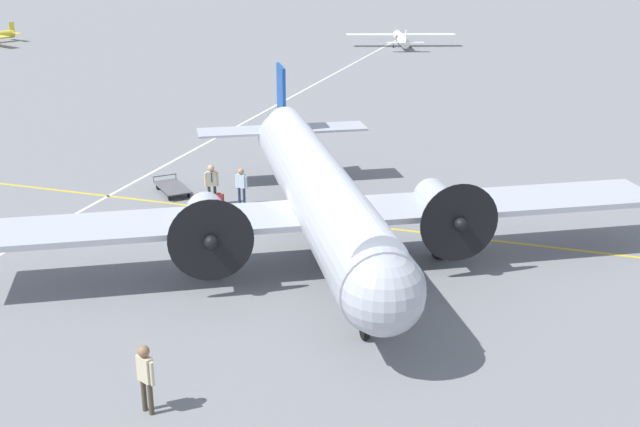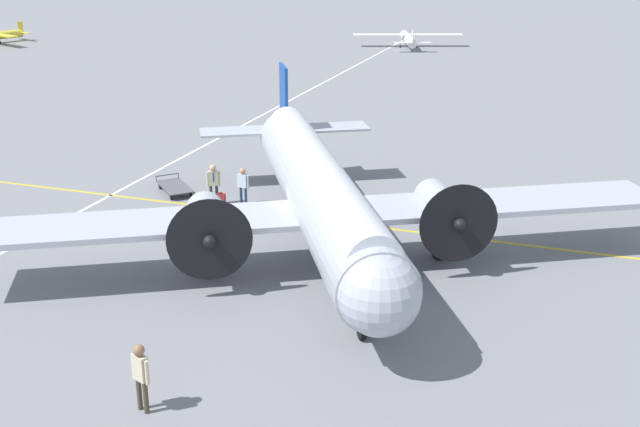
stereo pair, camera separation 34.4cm
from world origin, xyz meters
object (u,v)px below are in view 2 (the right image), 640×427
Objects in this scene: suitcase_upright_spare at (204,198)px; baggage_cart at (175,187)px; passenger_boarding at (213,180)px; ramp_agent at (243,182)px; crew_foreground at (140,371)px; suitcase_near_door at (221,199)px; airliner_main at (322,194)px; light_aircraft_distant at (408,38)px.

baggage_cart is (1.93, -0.95, 0.04)m from suitcase_upright_spare.
passenger_boarding reaches higher than ramp_agent.
suitcase_near_door is (5.04, -14.72, -0.87)m from crew_foreground.
ramp_agent is 3.69m from baggage_cart.
suitcase_near_door is (5.96, -3.99, -2.14)m from airliner_main.
ramp_agent is at bearing 36.31° from baggage_cart.
baggage_cart is at bearing -26.16° from suitcase_upright_spare.
passenger_boarding is at bearing 131.86° from crew_foreground.
passenger_boarding is 1.27m from ramp_agent.
light_aircraft_distant reaches higher than ramp_agent.
passenger_boarding is at bearing -168.91° from suitcase_upright_spare.
crew_foreground is at bearing -19.60° from baggage_cart.
crew_foreground reaches higher than baggage_cart.
airliner_main is 2.11× the size of light_aircraft_distant.
suitcase_upright_spare is (1.66, 0.46, -0.76)m from ramp_agent.
light_aircraft_distant is at bearing -85.80° from suitcase_near_door.
ramp_agent is at bearing 164.63° from passenger_boarding.
suitcase_near_door reaches higher than suitcase_upright_spare.
crew_foreground is at bearing -34.66° from airliner_main.
crew_foreground is 17.37m from baggage_cart.
suitcase_upright_spare is at bearing -149.64° from airliner_main.
airliner_main is at bearing 170.31° from light_aircraft_distant.
airliner_main is 12.45× the size of passenger_boarding.
ramp_agent is 0.16× the size of light_aircraft_distant.
airliner_main is at bearing 106.95° from crew_foreground.
passenger_boarding is 3.41× the size of suitcase_upright_spare.
passenger_boarding is at bearing 8.13° from suitcase_near_door.
ramp_agent is 3.13× the size of suitcase_upright_spare.
baggage_cart is (8.64, -4.81, -2.12)m from airliner_main.
airliner_main is at bearing 146.19° from suitcase_near_door.
ramp_agent reaches higher than baggage_cart.
crew_foreground is 15.72m from suitcase_upright_spare.
suitcase_near_door is (0.91, 0.33, -0.74)m from ramp_agent.
airliner_main is 7.52m from passenger_boarding.
crew_foreground reaches higher than suitcase_upright_spare.
baggage_cart is at bearing 161.31° from light_aircraft_distant.
suitcase_near_door is 49.94m from light_aircraft_distant.
crew_foreground reaches higher than ramp_agent.
ramp_agent is 49.68m from light_aircraft_distant.
airliner_main is at bearing 115.10° from passenger_boarding.
suitcase_near_door is (-0.30, -0.04, -0.83)m from passenger_boarding.
baggage_cart is 49.00m from light_aircraft_distant.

